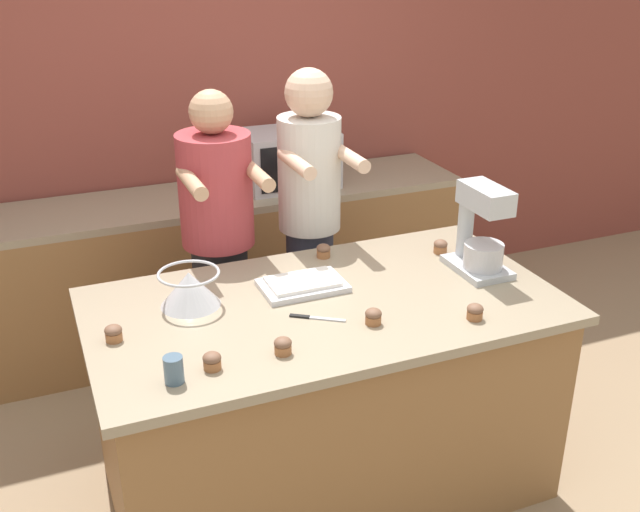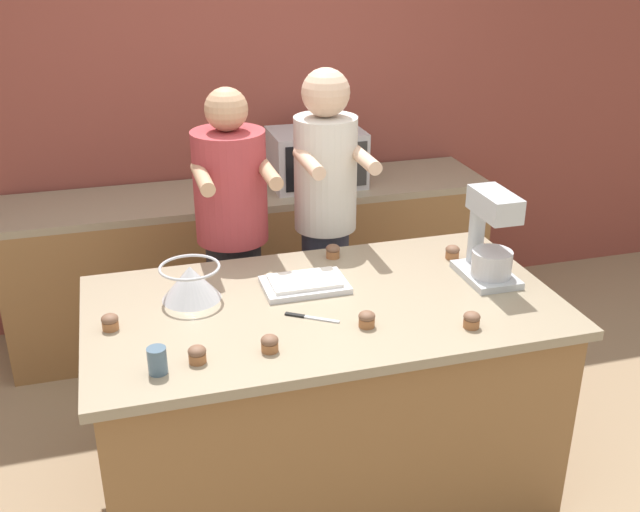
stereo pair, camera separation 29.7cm
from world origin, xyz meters
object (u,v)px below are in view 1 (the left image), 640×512
cupcake_0 (373,316)px  cupcake_6 (212,361)px  person_left (220,255)px  microwave_oven (289,158)px  cupcake_3 (323,251)px  stand_mixer (480,234)px  person_right (310,230)px  drinking_glass (174,370)px  cupcake_2 (114,333)px  cupcake_5 (440,246)px  baking_tray (303,284)px  cupcake_7 (466,242)px  cupcake_4 (475,312)px  mixing_bowl (190,288)px  knife (314,318)px  cupcake_1 (283,346)px

cupcake_0 → cupcake_6: size_ratio=1.00×
person_left → microwave_oven: bearing=50.4°
microwave_oven → cupcake_3: microwave_oven is taller
stand_mixer → person_right: bearing=126.1°
microwave_oven → drinking_glass: 2.12m
cupcake_2 → cupcake_6: (0.28, -0.32, 0.00)m
microwave_oven → cupcake_5: microwave_oven is taller
baking_tray → cupcake_7: 0.86m
person_right → cupcake_5: 0.66m
cupcake_6 → cupcake_4: bearing=-2.2°
person_left → cupcake_3: bearing=-37.8°
cupcake_0 → cupcake_5: same height
baking_tray → cupcake_0: size_ratio=5.45×
baking_tray → cupcake_7: cupcake_7 is taller
cupcake_3 → cupcake_6: 1.01m
cupcake_5 → cupcake_6: (-1.23, -0.56, 0.00)m
mixing_bowl → baking_tray: 0.47m
knife → cupcake_0: bearing=-32.6°
person_left → cupcake_2: (-0.59, -0.71, 0.08)m
baking_tray → cupcake_1: size_ratio=5.45×
stand_mixer → baking_tray: 0.80m
mixing_bowl → microwave_oven: 1.58m
cupcake_4 → cupcake_7: 0.68m
cupcake_0 → cupcake_3: (0.06, 0.64, 0.00)m
baking_tray → cupcake_0: (0.14, -0.38, 0.01)m
drinking_glass → cupcake_3: bearing=41.6°
mixing_bowl → cupcake_7: mixing_bowl is taller
knife → cupcake_6: cupcake_6 is taller
drinking_glass → cupcake_3: 1.13m
person_right → cupcake_7: person_right is taller
cupcake_4 → drinking_glass: bearing=179.6°
cupcake_4 → microwave_oven: bearing=92.7°
cupcake_0 → cupcake_5: 0.76m
person_right → cupcake_2: (-1.05, -0.71, 0.03)m
knife → cupcake_0: 0.23m
cupcake_1 → cupcake_7: bearing=26.6°
person_right → drinking_glass: (-0.90, -1.06, 0.04)m
mixing_bowl → cupcake_5: size_ratio=3.85×
cupcake_5 → cupcake_3: bearing=162.9°
stand_mixer → drinking_glass: 1.47m
person_right → baking_tray: size_ratio=4.89×
microwave_oven → knife: bearing=-106.9°
baking_tray → knife: 0.26m
stand_mixer → cupcake_3: 0.70m
person_left → cupcake_3: size_ratio=25.70×
drinking_glass → cupcake_7: (1.50, 0.59, -0.02)m
cupcake_3 → cupcake_4: bearing=-67.5°
cupcake_2 → knife: bearing=-9.3°
microwave_oven → cupcake_0: microwave_oven is taller
person_left → cupcake_3: person_left is taller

